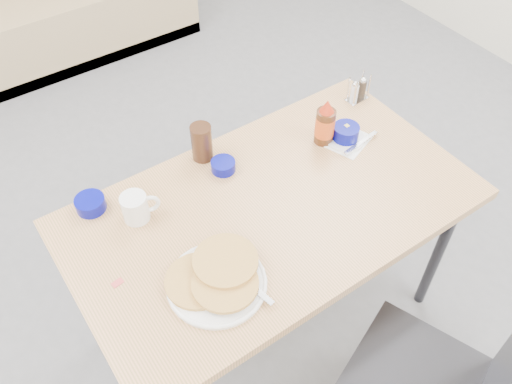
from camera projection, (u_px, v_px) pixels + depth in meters
ground at (303, 360)px, 2.28m from camera, size 6.00×6.00×0.00m
booth_bench at (45, 6)px, 3.56m from camera, size 1.90×0.56×1.22m
dining_table at (272, 217)px, 1.90m from camera, size 1.40×0.80×0.76m
pancake_plate at (217, 279)px, 1.63m from camera, size 0.31×0.31×0.05m
coffee_mug at (136, 207)px, 1.78m from camera, size 0.13×0.09×0.10m
grits_setting at (346, 134)px, 2.06m from camera, size 0.22×0.21×0.07m
creamer_bowl at (90, 204)px, 1.83m from camera, size 0.10×0.10×0.05m
butter_bowl at (223, 166)px, 1.96m from camera, size 0.09×0.09×0.04m
amber_tumbler at (202, 142)px, 1.96m from camera, size 0.08×0.08×0.15m
condiment_caddy at (358, 91)px, 2.22m from camera, size 0.10×0.06×0.11m
syrup_bottle at (325, 124)px, 2.02m from camera, size 0.07×0.07×0.19m
sugar_wrapper at (117, 283)px, 1.65m from camera, size 0.04×0.03×0.00m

